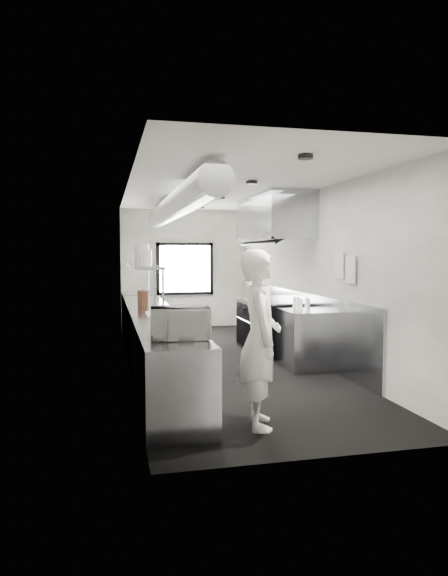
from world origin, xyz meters
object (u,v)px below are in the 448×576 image
knife_block (143,298)px  deli_tub_a (164,334)px  exhaust_hood (273,219)px  line_cook (260,339)px  squeeze_bottle_a (308,306)px  squeeze_bottle_e (294,303)px  plate_stack_b (144,257)px  pass_shelf (143,267)px  plate_stack_a (145,258)px  cutting_board (162,314)px  range (269,325)px  small_plate (167,321)px  prep_counter (154,343)px  plate_stack_d (139,255)px  squeeze_bottle_c (301,305)px  bottle_station (305,339)px  plate_stack_c (142,255)px  deli_tub_b (156,326)px  squeeze_bottle_d (298,303)px  far_work_table (139,314)px  squeeze_bottle_b (307,305)px

knife_block → deli_tub_a: bearing=-105.4°
exhaust_hood → line_cook: bearing=-110.4°
squeeze_bottle_a → squeeze_bottle_e: squeeze_bottle_a is taller
plate_stack_b → squeeze_bottle_a: size_ratio=1.47×
pass_shelf → plate_stack_a: bearing=-92.0°
cutting_board → squeeze_bottle_a: size_ratio=3.16×
range → small_plate: 3.09m
deli_tub_a → squeeze_bottle_a: 2.93m
prep_counter → cutting_board: cutting_board is taller
plate_stack_d → squeeze_bottle_c: plate_stack_d is taller
squeeze_bottle_c → cutting_board: bearing=-177.8°
squeeze_bottle_e → knife_block: bearing=159.2°
plate_stack_b → exhaust_hood: bearing=-0.6°
squeeze_bottle_e → bottle_station: bearing=-82.5°
plate_stack_c → plate_stack_d: bearing=91.5°
squeeze_bottle_a → knife_block: bearing=146.5°
small_plate → squeeze_bottle_c: size_ratio=1.23×
plate_stack_b → plate_stack_c: plate_stack_c is taller
range → squeeze_bottle_c: 1.48m
range → bottle_station: 1.40m
squeeze_bottle_a → line_cook: bearing=-123.7°
bottle_station → deli_tub_b: (-2.43, -1.55, 0.50)m
prep_counter → squeeze_bottle_d: 2.29m
exhaust_hood → bottle_station: (0.05, -1.40, -1.94)m
plate_stack_b → squeeze_bottle_a: (2.28, -1.73, -0.71)m
squeeze_bottle_d → squeeze_bottle_c: bearing=-81.2°
exhaust_hood → prep_counter: bearing=-151.9°
range → squeeze_bottle_c: bearing=-87.7°
exhaust_hood → far_work_table: (-2.25, 2.50, -1.94)m
squeeze_bottle_a → plate_stack_b: bearing=142.8°
squeeze_bottle_d → knife_block: bearing=154.3°
deli_tub_a → squeeze_bottle_d: (2.33, 2.20, 0.05)m
line_cook → squeeze_bottle_c: size_ratio=11.18×
deli_tub_b → squeeze_bottle_b: 2.78m
deli_tub_a → deli_tub_b: size_ratio=0.84×
prep_counter → squeeze_bottle_e: (2.26, 0.14, 0.53)m
pass_shelf → bottle_station: size_ratio=3.33×
exhaust_hood → plate_stack_a: size_ratio=8.84×
prep_counter → deli_tub_b: (-0.13, -1.75, 0.50)m
plate_stack_d → squeeze_bottle_b: 3.54m
knife_block → squeeze_bottle_d: size_ratio=1.34×
knife_block → squeeze_bottle_b: size_ratio=1.25×
far_work_table → squeeze_bottle_c: size_ratio=7.38×
plate_stack_d → plate_stack_c: bearing=-88.5°
far_work_table → knife_block: bearing=-92.0°
prep_counter → bottle_station: 2.31m
plate_stack_d → squeeze_bottle_c: (2.32, -2.38, -0.76)m
plate_stack_c → exhaust_hood: bearing=-9.9°
cutting_board → squeeze_bottle_e: squeeze_bottle_e is taller
squeeze_bottle_b → squeeze_bottle_d: 0.27m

